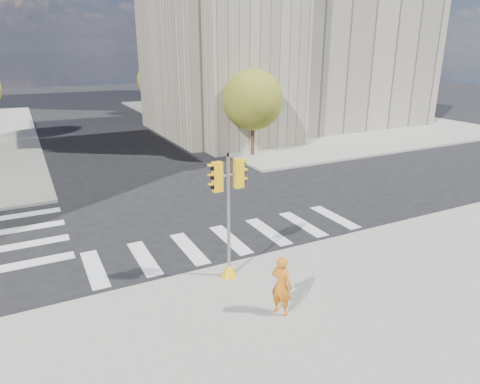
# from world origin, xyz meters

# --- Properties ---
(ground) EXTENTS (160.00, 160.00, 0.00)m
(ground) POSITION_xyz_m (0.00, 0.00, 0.00)
(ground) COLOR black
(ground) RESTS_ON ground
(sidewalk_near) EXTENTS (30.00, 14.00, 0.15)m
(sidewalk_near) POSITION_xyz_m (0.00, -11.00, 0.07)
(sidewalk_near) COLOR gray
(sidewalk_near) RESTS_ON ground
(sidewalk_far_right) EXTENTS (28.00, 40.00, 0.15)m
(sidewalk_far_right) POSITION_xyz_m (20.00, 26.00, 0.07)
(sidewalk_far_right) COLOR gray
(sidewalk_far_right) RESTS_ON ground
(civic_building) EXTENTS (26.00, 16.00, 19.39)m
(civic_building) POSITION_xyz_m (15.59, 19.12, 7.26)
(civic_building) COLOR #9D947C
(civic_building) RESTS_ON ground
(tree_re_near) EXTENTS (4.20, 4.20, 6.16)m
(tree_re_near) POSITION_xyz_m (7.50, 10.00, 4.05)
(tree_re_near) COLOR #382616
(tree_re_near) RESTS_ON ground
(tree_re_mid) EXTENTS (4.60, 4.60, 6.66)m
(tree_re_mid) POSITION_xyz_m (7.50, 22.00, 4.35)
(tree_re_mid) COLOR #382616
(tree_re_mid) RESTS_ON ground
(tree_re_far) EXTENTS (4.00, 4.00, 5.88)m
(tree_re_far) POSITION_xyz_m (7.50, 34.00, 3.87)
(tree_re_far) COLOR #382616
(tree_re_far) RESTS_ON ground
(lamp_near) EXTENTS (0.35, 0.18, 8.11)m
(lamp_near) POSITION_xyz_m (8.00, 14.00, 4.58)
(lamp_near) COLOR black
(lamp_near) RESTS_ON sidewalk_far_right
(lamp_far) EXTENTS (0.35, 0.18, 8.11)m
(lamp_far) POSITION_xyz_m (8.00, 28.00, 4.58)
(lamp_far) COLOR black
(lamp_far) RESTS_ON sidewalk_far_right
(traffic_signal) EXTENTS (1.07, 0.56, 4.29)m
(traffic_signal) POSITION_xyz_m (-1.54, -4.88, 1.95)
(traffic_signal) COLOR #F7B10D
(traffic_signal) RESTS_ON sidewalk_near
(photographer) EXTENTS (0.69, 0.79, 1.82)m
(photographer) POSITION_xyz_m (-1.11, -7.47, 1.06)
(photographer) COLOR orange
(photographer) RESTS_ON sidewalk_near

